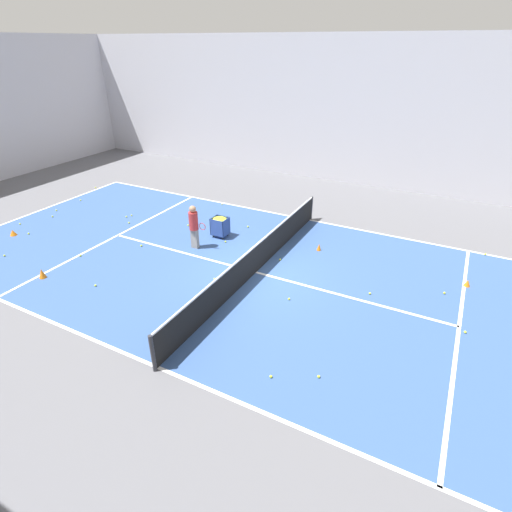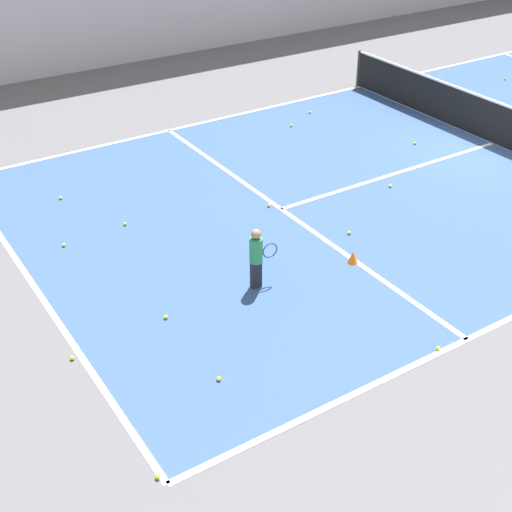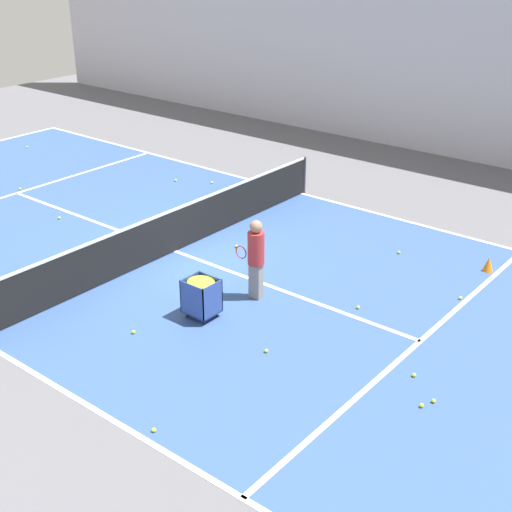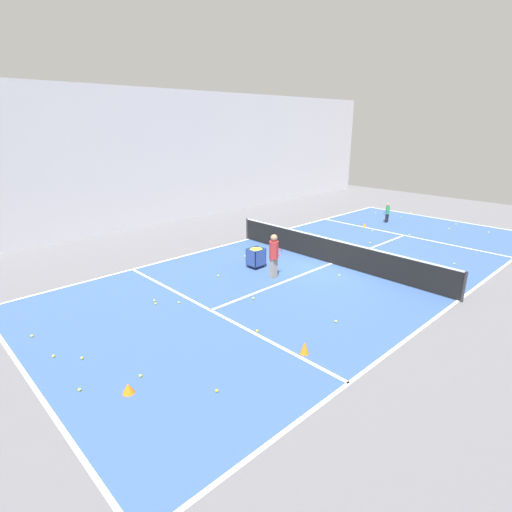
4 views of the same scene
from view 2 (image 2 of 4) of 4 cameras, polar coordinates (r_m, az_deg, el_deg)
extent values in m
plane|color=#5B5B60|center=(18.67, 18.38, 8.54)|extent=(38.76, 38.76, 0.00)
cube|color=#335189|center=(18.67, 18.38, 8.54)|extent=(10.14, 22.95, 0.00)
cube|color=white|center=(12.84, -17.35, -2.30)|extent=(10.14, 0.10, 0.00)
cube|color=white|center=(21.94, 8.28, 13.26)|extent=(0.10, 22.95, 0.00)
cube|color=white|center=(14.66, 2.02, 3.78)|extent=(10.14, 0.10, 0.00)
cube|color=white|center=(18.66, 18.39, 8.55)|extent=(0.10, 12.62, 0.00)
cylinder|color=#2D2D33|center=(21.85, 8.22, 14.62)|extent=(0.10, 0.10, 1.05)
cube|color=black|center=(18.48, 18.65, 9.98)|extent=(10.24, 0.03, 0.98)
cube|color=white|center=(18.31, 18.93, 11.47)|extent=(10.24, 0.04, 0.05)
cube|color=black|center=(12.10, 0.00, -1.47)|extent=(0.12, 0.19, 0.51)
cylinder|color=#2D8C4C|center=(11.85, 0.00, 0.46)|extent=(0.25, 0.25, 0.45)
sphere|color=#A87A5B|center=(11.69, 0.00, 1.76)|extent=(0.17, 0.17, 0.17)
torus|color=#2D478C|center=(12.06, 1.13, 0.45)|extent=(0.05, 0.29, 0.28)
cone|color=orange|center=(12.95, 7.77, -0.09)|extent=(0.20, 0.20, 0.23)
sphere|color=yellow|center=(10.35, -2.99, -9.77)|extent=(0.07, 0.07, 0.07)
sphere|color=yellow|center=(11.57, -7.23, -4.86)|extent=(0.07, 0.07, 0.07)
sphere|color=yellow|center=(13.82, -15.13, 0.86)|extent=(0.07, 0.07, 0.07)
sphere|color=yellow|center=(13.85, 7.47, 1.86)|extent=(0.07, 0.07, 0.07)
sphere|color=yellow|center=(14.27, -10.44, 2.55)|extent=(0.07, 0.07, 0.07)
sphere|color=yellow|center=(18.09, 12.61, 8.80)|extent=(0.07, 0.07, 0.07)
sphere|color=yellow|center=(15.57, -15.37, 4.51)|extent=(0.07, 0.07, 0.07)
sphere|color=yellow|center=(14.72, 1.04, 4.07)|extent=(0.07, 0.07, 0.07)
sphere|color=yellow|center=(11.03, -14.49, -7.89)|extent=(0.07, 0.07, 0.07)
sphere|color=yellow|center=(23.58, 19.30, 13.24)|extent=(0.07, 0.07, 0.07)
sphere|color=yellow|center=(15.80, 10.70, 5.54)|extent=(0.07, 0.07, 0.07)
sphere|color=yellow|center=(9.17, -7.87, -17.08)|extent=(0.07, 0.07, 0.07)
sphere|color=yellow|center=(19.99, 17.97, 10.25)|extent=(0.07, 0.07, 0.07)
sphere|color=yellow|center=(19.70, 4.34, 11.41)|extent=(0.07, 0.07, 0.07)
sphere|color=yellow|center=(18.76, 2.83, 10.39)|extent=(0.07, 0.07, 0.07)
sphere|color=yellow|center=(11.20, 14.37, -7.17)|extent=(0.07, 0.07, 0.07)
camera|label=1|loc=(22.48, -12.99, 31.29)|focal=28.00mm
camera|label=3|loc=(24.72, 61.34, 16.66)|focal=50.00mm
camera|label=4|loc=(33.28, 23.69, 27.33)|focal=28.00mm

